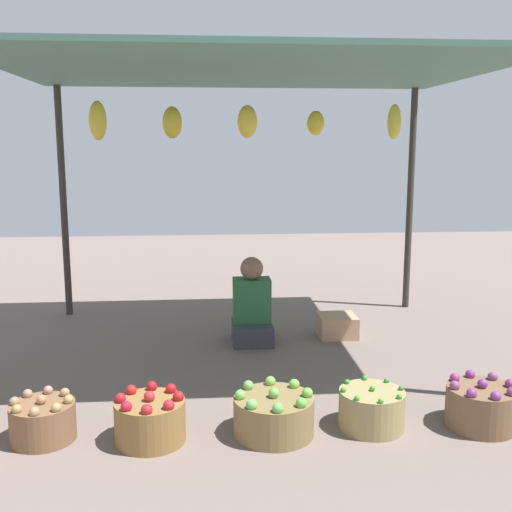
% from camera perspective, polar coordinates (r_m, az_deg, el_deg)
% --- Properties ---
extents(ground_plane, '(14.00, 14.00, 0.00)m').
position_cam_1_polar(ground_plane, '(5.49, -0.57, -8.58)').
color(ground_plane, '#72625C').
extents(market_stall_structure, '(3.96, 2.85, 2.40)m').
position_cam_1_polar(market_stall_structure, '(5.22, -0.73, 15.55)').
color(market_stall_structure, '#38332D').
rests_on(market_stall_structure, ground).
extents(vendor_person, '(0.36, 0.44, 0.78)m').
position_cam_1_polar(vendor_person, '(5.60, -0.38, -4.98)').
color(vendor_person, '#3A3B42').
rests_on(vendor_person, ground).
extents(basket_potatoes, '(0.39, 0.39, 0.29)m').
position_cam_1_polar(basket_potatoes, '(4.07, -19.20, -14.23)').
color(basket_potatoes, brown).
rests_on(basket_potatoes, ground).
extents(basket_red_apples, '(0.43, 0.43, 0.32)m').
position_cam_1_polar(basket_red_apples, '(3.89, -9.81, -14.75)').
color(basket_red_apples, olive).
rests_on(basket_red_apples, ground).
extents(basket_green_apples, '(0.50, 0.50, 0.30)m').
position_cam_1_polar(basket_green_apples, '(3.93, 1.66, -14.52)').
color(basket_green_apples, olive).
rests_on(basket_green_apples, ground).
extents(basket_green_chilies, '(0.42, 0.42, 0.28)m').
position_cam_1_polar(basket_green_chilies, '(4.07, 10.69, -13.80)').
color(basket_green_chilies, '#958554').
rests_on(basket_green_chilies, ground).
extents(basket_purple_onions, '(0.44, 0.44, 0.32)m').
position_cam_1_polar(basket_purple_onions, '(4.26, 20.18, -12.96)').
color(basket_purple_onions, brown).
rests_on(basket_purple_onions, ground).
extents(wooden_crate_near_vendor, '(0.35, 0.33, 0.20)m').
position_cam_1_polar(wooden_crate_near_vendor, '(5.84, 7.54, -6.44)').
color(wooden_crate_near_vendor, tan).
rests_on(wooden_crate_near_vendor, ground).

